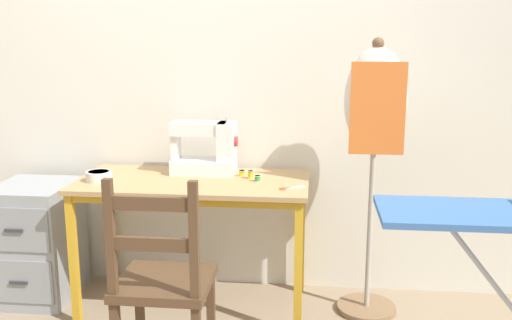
# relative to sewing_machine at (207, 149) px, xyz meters

# --- Properties ---
(wall_back) EXTENTS (10.00, 0.05, 2.55)m
(wall_back) POSITION_rel_sewing_machine_xyz_m (-0.05, 0.22, 0.41)
(wall_back) COLOR silver
(wall_back) RESTS_ON ground_plane
(sewing_table) EXTENTS (1.23, 0.60, 0.73)m
(sewing_table) POSITION_rel_sewing_machine_xyz_m (-0.05, -0.16, -0.22)
(sewing_table) COLOR tan
(sewing_table) RESTS_ON ground_plane
(sewing_machine) EXTENTS (0.36, 0.19, 0.31)m
(sewing_machine) POSITION_rel_sewing_machine_xyz_m (0.00, 0.00, 0.00)
(sewing_machine) COLOR white
(sewing_machine) RESTS_ON sewing_table
(fabric_bowl) EXTENTS (0.14, 0.14, 0.05)m
(fabric_bowl) POSITION_rel_sewing_machine_xyz_m (-0.54, -0.23, -0.11)
(fabric_bowl) COLOR silver
(fabric_bowl) RESTS_ON sewing_table
(scissors) EXTENTS (0.13, 0.09, 0.01)m
(scissors) POSITION_rel_sewing_machine_xyz_m (0.46, -0.28, -0.13)
(scissors) COLOR silver
(scissors) RESTS_ON sewing_table
(thread_spool_near_machine) EXTENTS (0.04, 0.04, 0.03)m
(thread_spool_near_machine) POSITION_rel_sewing_machine_xyz_m (0.20, -0.05, -0.12)
(thread_spool_near_machine) COLOR yellow
(thread_spool_near_machine) RESTS_ON sewing_table
(thread_spool_mid_table) EXTENTS (0.04, 0.04, 0.04)m
(thread_spool_mid_table) POSITION_rel_sewing_machine_xyz_m (0.25, -0.10, -0.11)
(thread_spool_mid_table) COLOR yellow
(thread_spool_mid_table) RESTS_ON sewing_table
(thread_spool_far_edge) EXTENTS (0.04, 0.04, 0.03)m
(thread_spool_far_edge) POSITION_rel_sewing_machine_xyz_m (0.29, -0.15, -0.12)
(thread_spool_far_edge) COLOR green
(thread_spool_far_edge) RESTS_ON sewing_table
(wooden_chair) EXTENTS (0.40, 0.38, 0.94)m
(wooden_chair) POSITION_rel_sewing_machine_xyz_m (-0.04, -0.83, -0.42)
(wooden_chair) COLOR #513823
(wooden_chair) RESTS_ON ground_plane
(filing_cabinet) EXTENTS (0.41, 0.47, 0.67)m
(filing_cabinet) POSITION_rel_sewing_machine_xyz_m (-0.97, -0.11, -0.53)
(filing_cabinet) COLOR #93999E
(filing_cabinet) RESTS_ON ground_plane
(dress_form) EXTENTS (0.32, 0.32, 1.47)m
(dress_form) POSITION_rel_sewing_machine_xyz_m (0.89, -0.10, 0.20)
(dress_form) COLOR #846647
(dress_form) RESTS_ON ground_plane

